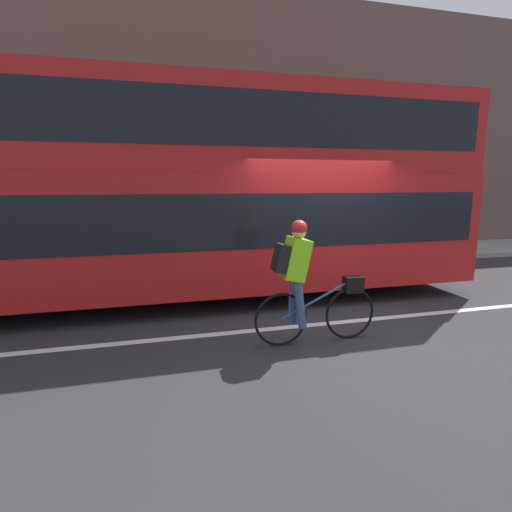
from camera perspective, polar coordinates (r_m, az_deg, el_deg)
ground_plane at (r=6.49m, az=11.04°, el=-8.98°), size 80.00×80.00×0.00m
road_center_line at (r=6.39m, az=11.52°, el=-9.28°), size 50.00×0.14×0.01m
sidewalk_curb at (r=10.94m, az=-0.13°, el=-0.51°), size 60.00×2.28×0.12m
building_facade at (r=12.09m, az=-1.77°, el=17.78°), size 60.00×0.30×7.37m
bus at (r=7.31m, az=-10.56°, el=9.96°), size 10.58×2.55×3.76m
cyclist_on_bike at (r=5.27m, az=6.97°, el=-3.24°), size 1.72×0.32×1.67m
trash_bin at (r=11.98m, az=15.15°, el=2.53°), size 0.46×0.46×0.89m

